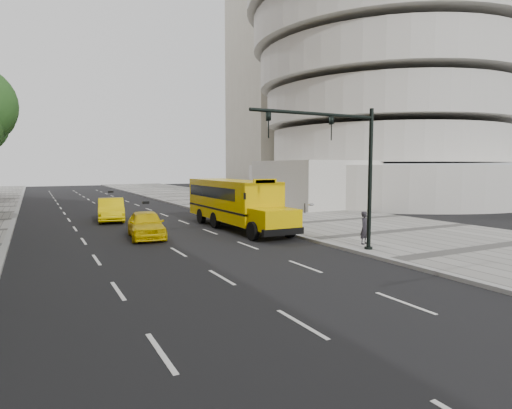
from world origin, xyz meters
name	(u,v)px	position (x,y,z in m)	size (l,w,h in m)	color
ground	(169,235)	(0.00, 0.00, 0.00)	(140.00, 140.00, 0.00)	black
sidewalk_museum	(337,221)	(12.00, 0.00, 0.07)	(12.00, 140.00, 0.15)	gray
curb_museum	(262,227)	(6.00, 0.00, 0.07)	(0.30, 140.00, 0.15)	gray
curb_far	(5,246)	(-8.00, 0.00, 0.07)	(0.30, 140.00, 0.15)	gray
guggenheim	(357,88)	(29.37, 18.51, 13.58)	(33.20, 42.20, 35.00)	silver
school_bus	(233,200)	(4.50, 1.00, 1.76)	(2.96, 11.56, 3.19)	#D9AF00
taxi_near	(146,224)	(-1.37, -0.49, 0.75)	(1.76, 4.39, 1.49)	yellow
taxi_far	(111,210)	(-1.85, 8.02, 0.80)	(1.70, 4.88, 1.61)	yellow
pedestrian	(365,228)	(7.29, -8.00, 0.94)	(0.57, 0.38, 1.58)	black
traffic_signal	(345,161)	(5.19, -9.03, 4.09)	(6.18, 0.36, 6.40)	black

